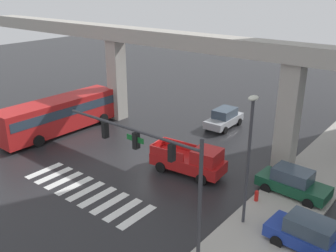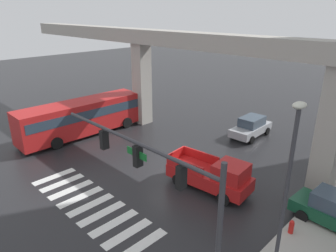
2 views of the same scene
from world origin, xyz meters
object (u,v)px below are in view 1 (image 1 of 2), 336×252
Objects in this scene: city_bus at (59,113)px; sedan_dark_green at (293,182)px; fire_hydrant at (256,196)px; sedan_silver at (224,118)px; street_lamp_near_corner at (249,147)px; pickup_truck at (192,161)px; traffic_signal_mast at (154,157)px; sedan_blue at (311,236)px.

sedan_dark_green is (19.72, 2.53, -0.87)m from city_bus.
sedan_dark_green is 2.60m from fire_hydrant.
sedan_dark_green is at bearing -38.76° from sedan_silver.
street_lamp_near_corner is (8.38, -12.02, 3.70)m from sedan_silver.
traffic_signal_mast is at bearing -69.46° from pickup_truck.
traffic_signal_mast is (-3.87, -8.38, 3.70)m from sedan_dark_green.
pickup_truck is at bearing 173.76° from fire_hydrant.
pickup_truck is 13.37m from city_bus.
sedan_silver reaches higher than fire_hydrant.
sedan_silver is 0.60× the size of street_lamp_near_corner.
sedan_silver is at bearing 141.24° from sedan_dark_green.
pickup_truck is at bearing 162.77° from sedan_blue.
sedan_blue is at bearing -29.68° from fire_hydrant.
fire_hydrant is (5.11, -0.56, -0.56)m from pickup_truck.
sedan_blue is 0.61× the size of street_lamp_near_corner.
city_bus is at bearing -176.25° from pickup_truck.
sedan_blue is (11.93, -11.91, 0.00)m from sedan_silver.
sedan_dark_green is 5.96m from street_lamp_near_corner.
city_bus is 19.16m from street_lamp_near_corner.
sedan_blue is at bearing -59.15° from sedan_dark_green.
sedan_blue is 0.51× the size of traffic_signal_mast.
sedan_dark_green reaches higher than fire_hydrant.
pickup_truck is 9.54m from sedan_silver.
pickup_truck is 1.21× the size of sedan_silver.
sedan_blue is 1.01× the size of sedan_dark_green.
pickup_truck is at bearing -72.49° from sedan_silver.
sedan_dark_green is at bearing 65.21° from traffic_signal_mast.
sedan_blue is 4.57m from fire_hydrant.
sedan_silver is 12.53m from fire_hydrant.
city_bus is at bearing -172.67° from sedan_dark_green.
sedan_silver is 11.88m from sedan_dark_green.
sedan_dark_green is 9.95m from traffic_signal_mast.
city_bus is 18.48m from fire_hydrant.
sedan_silver is 16.85m from sedan_blue.
street_lamp_near_corner reaches higher than traffic_signal_mast.
sedan_silver is at bearing 135.06° from sedan_blue.
pickup_truck is 1.20× the size of sedan_blue.
sedan_silver is at bearing 108.81° from traffic_signal_mast.
city_bus reaches higher than sedan_dark_green.
pickup_truck is 6.20× the size of fire_hydrant.
traffic_signal_mast reaches higher than city_bus.
street_lamp_near_corner is (2.99, 3.80, 0.00)m from traffic_signal_mast.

